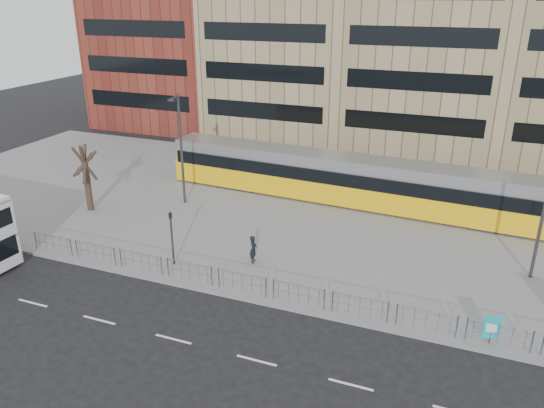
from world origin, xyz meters
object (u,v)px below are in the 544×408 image
(ad_panel, at_px, (492,328))
(bare_tree, at_px, (82,142))
(pedestrian, at_px, (253,249))
(tram, at_px, (358,181))
(traffic_light_west, at_px, (172,232))
(lamp_post_west, at_px, (181,145))

(ad_panel, relative_size, bare_tree, 0.20)
(pedestrian, height_order, bare_tree, bare_tree)
(tram, height_order, ad_panel, tram)
(ad_panel, relative_size, traffic_light_west, 0.44)
(tram, xyz_separation_m, bare_tree, (-17.00, -7.81, 3.16))
(traffic_light_west, height_order, lamp_post_west, lamp_post_west)
(ad_panel, bearing_deg, bare_tree, 151.36)
(bare_tree, bearing_deg, lamp_post_west, 32.74)
(tram, height_order, traffic_light_west, tram)
(tram, xyz_separation_m, pedestrian, (-3.41, -10.74, -0.90))
(traffic_light_west, bearing_deg, ad_panel, -16.47)
(ad_panel, bearing_deg, traffic_light_west, 159.99)
(traffic_light_west, height_order, bare_tree, bare_tree)
(bare_tree, bearing_deg, tram, 24.69)
(tram, distance_m, ad_panel, 16.52)
(ad_panel, relative_size, pedestrian, 0.84)
(lamp_post_west, distance_m, bare_tree, 6.48)
(tram, xyz_separation_m, lamp_post_west, (-11.57, -4.32, 2.57))
(tram, relative_size, lamp_post_west, 3.70)
(traffic_light_west, relative_size, lamp_post_west, 0.40)
(tram, height_order, pedestrian, tram)
(ad_panel, xyz_separation_m, lamp_post_west, (-20.57, 9.50, 3.49))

